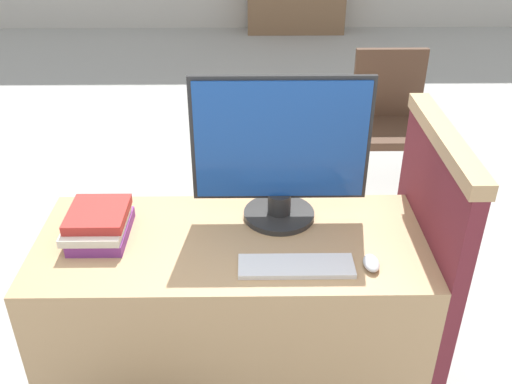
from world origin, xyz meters
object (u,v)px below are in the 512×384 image
(mouse, at_px, (371,263))
(far_chair, at_px, (390,116))
(monitor, at_px, (280,152))
(book_stack, at_px, (99,224))
(keyboard, at_px, (296,266))

(mouse, height_order, far_chair, far_chair)
(monitor, height_order, mouse, monitor)
(book_stack, height_order, far_chair, far_chair)
(mouse, bearing_deg, keyboard, -179.04)
(keyboard, xyz_separation_m, mouse, (0.24, 0.00, 0.01))
(monitor, bearing_deg, far_chair, 63.76)
(keyboard, relative_size, book_stack, 1.44)
(mouse, bearing_deg, monitor, 133.09)
(monitor, height_order, far_chair, monitor)
(mouse, relative_size, book_stack, 0.34)
(far_chair, bearing_deg, mouse, -112.85)
(mouse, distance_m, book_stack, 0.91)
(keyboard, distance_m, far_chair, 2.01)
(monitor, distance_m, keyboard, 0.39)
(keyboard, xyz_separation_m, far_chair, (0.73, 1.85, -0.29))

